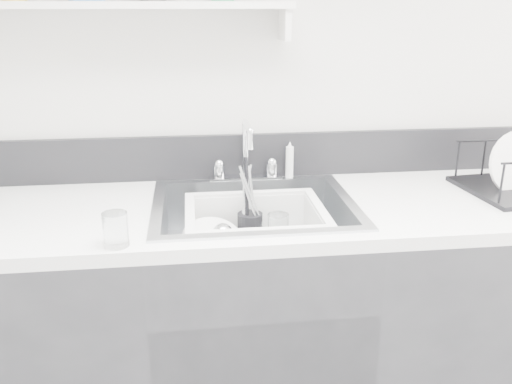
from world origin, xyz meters
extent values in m
cube|color=silver|center=(0.00, 1.49, 1.30)|extent=(3.50, 0.02, 2.60)
cube|color=#2B2B2F|center=(0.00, 1.19, 0.44)|extent=(3.20, 0.62, 0.88)
cube|color=white|center=(0.00, 1.19, 0.90)|extent=(3.20, 0.62, 0.04)
cube|color=black|center=(0.00, 1.49, 1.00)|extent=(3.20, 0.02, 0.16)
cube|color=silver|center=(0.00, 1.44, 0.93)|extent=(0.26, 0.06, 0.02)
cylinder|color=silver|center=(-0.10, 1.44, 0.96)|extent=(0.04, 0.04, 0.05)
cylinder|color=silver|center=(0.10, 1.44, 0.96)|extent=(0.04, 0.04, 0.05)
cylinder|color=silver|center=(0.00, 1.44, 1.03)|extent=(0.02, 0.02, 0.20)
cylinder|color=silver|center=(0.00, 1.37, 1.14)|extent=(0.02, 0.15, 0.02)
cylinder|color=silver|center=(0.16, 1.44, 0.99)|extent=(0.03, 0.03, 0.14)
cube|color=silver|center=(-0.35, 1.42, 1.52)|extent=(1.00, 0.16, 0.02)
cube|color=silver|center=(0.13, 1.42, 1.46)|extent=(0.02, 0.14, 0.10)
cylinder|color=white|center=(-0.13, 1.17, 0.77)|extent=(0.21, 0.21, 0.01)
cylinder|color=white|center=(-0.12, 1.18, 0.79)|extent=(0.20, 0.20, 0.01)
cylinder|color=white|center=(-0.14, 1.17, 0.82)|extent=(0.23, 0.22, 0.08)
cylinder|color=black|center=(-0.01, 1.24, 0.82)|extent=(0.08, 0.08, 0.10)
cylinder|color=silver|center=(-0.02, 1.25, 0.91)|extent=(0.01, 0.05, 0.21)
cylinder|color=silver|center=(0.01, 1.23, 0.90)|extent=(0.02, 0.04, 0.19)
cylinder|color=black|center=(-0.02, 1.24, 0.93)|extent=(0.01, 0.06, 0.23)
cylinder|color=white|center=(0.08, 1.23, 0.82)|extent=(0.09, 0.09, 0.10)
cylinder|color=white|center=(-0.40, 0.93, 0.97)|extent=(0.07, 0.07, 0.09)
imported|color=white|center=(0.08, 1.12, 0.78)|extent=(0.13, 0.13, 0.03)
camera|label=1|loc=(-0.19, -0.41, 1.52)|focal=38.00mm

